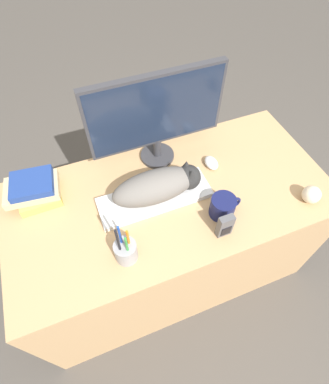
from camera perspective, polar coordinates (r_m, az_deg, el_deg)
The scene contains 11 objects.
ground_plane at distance 1.80m, azimuth 5.21°, elevation -22.50°, with size 12.00×12.00×0.00m, color #4C4742.
desk at distance 1.57m, azimuth 1.01°, elevation -8.24°, with size 1.39×0.67×0.71m.
keyboard at distance 1.25m, azimuth -1.84°, elevation -1.04°, with size 0.47×0.16×0.02m.
cat at distance 1.20m, azimuth -0.82°, elevation 1.36°, with size 0.38×0.15×0.13m.
monitor at distance 1.25m, azimuth -1.56°, elevation 14.63°, with size 0.58×0.16×0.43m.
computer_mouse at distance 1.38m, azimuth 8.91°, elevation 5.52°, with size 0.06×0.08×0.04m.
coffee_mug at distance 1.21m, azimuth 11.09°, elevation -2.73°, with size 0.13×0.10×0.09m.
pen_cup at distance 1.10m, azimuth -7.40°, elevation -11.02°, with size 0.08×0.08×0.22m.
baseball at distance 1.37m, azimuth 26.19°, elevation -0.44°, with size 0.08×0.08×0.08m.
phone at distance 1.15m, azimuth 11.46°, elevation -6.37°, with size 0.06×0.03×0.11m.
book_stack at distance 1.34m, azimuth -23.50°, elevation 0.44°, with size 0.23×0.17×0.11m.
Camera 1 is at (-0.30, -0.35, 1.74)m, focal length 28.00 mm.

